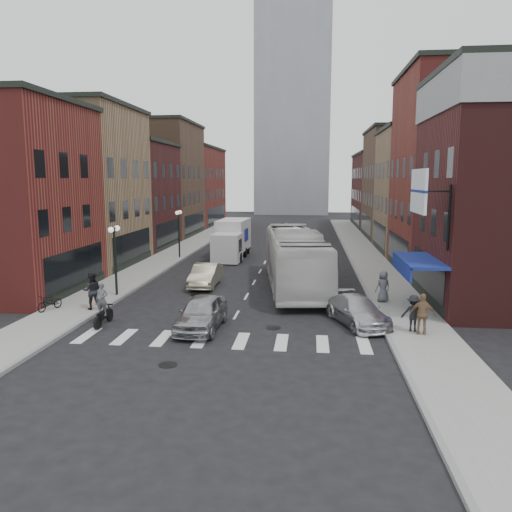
# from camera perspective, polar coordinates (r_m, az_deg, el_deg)

# --- Properties ---
(ground) EXTENTS (160.00, 160.00, 0.00)m
(ground) POSITION_cam_1_polar(r_m,az_deg,el_deg) (24.24, -2.62, -7.37)
(ground) COLOR black
(ground) RESTS_ON ground
(sidewalk_left) EXTENTS (3.00, 74.00, 0.15)m
(sidewalk_left) POSITION_cam_1_polar(r_m,az_deg,el_deg) (47.08, -8.78, 0.56)
(sidewalk_left) COLOR gray
(sidewalk_left) RESTS_ON ground
(sidewalk_right) EXTENTS (3.00, 74.00, 0.15)m
(sidewalk_right) POSITION_cam_1_polar(r_m,az_deg,el_deg) (45.76, 12.26, 0.22)
(sidewalk_right) COLOR gray
(sidewalk_right) RESTS_ON ground
(curb_left) EXTENTS (0.20, 74.00, 0.16)m
(curb_left) POSITION_cam_1_polar(r_m,az_deg,el_deg) (46.73, -7.00, 0.44)
(curb_left) COLOR gray
(curb_left) RESTS_ON ground
(curb_right) EXTENTS (0.20, 74.00, 0.16)m
(curb_right) POSITION_cam_1_polar(r_m,az_deg,el_deg) (45.64, 10.39, 0.16)
(curb_right) COLOR gray
(curb_right) RESTS_ON ground
(crosswalk_stripes) EXTENTS (12.00, 2.20, 0.01)m
(crosswalk_stripes) POSITION_cam_1_polar(r_m,az_deg,el_deg) (21.42, -3.86, -9.59)
(crosswalk_stripes) COLOR silver
(crosswalk_stripes) RESTS_ON ground
(bldg_left_mid_a) EXTENTS (10.30, 10.20, 12.30)m
(bldg_left_mid_a) POSITION_cam_1_polar(r_m,az_deg,el_deg) (41.41, -20.68, 7.42)
(bldg_left_mid_a) COLOR #8A6E4C
(bldg_left_mid_a) RESTS_ON ground
(bldg_left_mid_b) EXTENTS (10.30, 10.20, 10.30)m
(bldg_left_mid_b) POSITION_cam_1_polar(r_m,az_deg,el_deg) (50.57, -15.50, 6.69)
(bldg_left_mid_b) COLOR #411717
(bldg_left_mid_b) RESTS_ON ground
(bldg_left_far_a) EXTENTS (10.30, 12.20, 13.30)m
(bldg_left_far_a) POSITION_cam_1_polar(r_m,az_deg,el_deg) (60.91, -11.73, 8.54)
(bldg_left_far_a) COLOR brown
(bldg_left_far_a) RESTS_ON ground
(bldg_left_far_b) EXTENTS (10.30, 16.20, 11.30)m
(bldg_left_far_b) POSITION_cam_1_polar(r_m,az_deg,el_deg) (74.37, -8.38, 7.88)
(bldg_left_far_b) COLOR maroon
(bldg_left_far_b) RESTS_ON ground
(bldg_right_mid_a) EXTENTS (10.30, 10.20, 14.30)m
(bldg_right_mid_a) POSITION_cam_1_polar(r_m,az_deg,el_deg) (38.72, 23.58, 8.68)
(bldg_right_mid_a) COLOR maroon
(bldg_right_mid_a) RESTS_ON ground
(bldg_right_mid_b) EXTENTS (10.30, 10.20, 11.30)m
(bldg_right_mid_b) POSITION_cam_1_polar(r_m,az_deg,el_deg) (48.38, 19.96, 6.99)
(bldg_right_mid_b) COLOR #8A6E4C
(bldg_right_mid_b) RESTS_ON ground
(bldg_right_far_a) EXTENTS (10.30, 12.20, 12.30)m
(bldg_right_far_a) POSITION_cam_1_polar(r_m,az_deg,el_deg) (59.12, 17.46, 7.83)
(bldg_right_far_a) COLOR brown
(bldg_right_far_a) RESTS_ON ground
(bldg_right_far_b) EXTENTS (10.30, 16.20, 10.30)m
(bldg_right_far_b) POSITION_cam_1_polar(r_m,az_deg,el_deg) (72.92, 15.29, 7.25)
(bldg_right_far_b) COLOR #411717
(bldg_right_far_b) RESTS_ON ground
(awning_blue) EXTENTS (1.80, 5.00, 0.78)m
(awning_blue) POSITION_cam_1_polar(r_m,az_deg,el_deg) (26.38, 17.76, -0.61)
(awning_blue) COLOR navy
(awning_blue) RESTS_ON ground
(billboard_sign) EXTENTS (1.52, 3.00, 3.70)m
(billboard_sign) POSITION_cam_1_polar(r_m,az_deg,el_deg) (24.04, 18.30, 6.89)
(billboard_sign) COLOR black
(billboard_sign) RESTS_ON ground
(distant_tower) EXTENTS (14.00, 14.00, 50.00)m
(distant_tower) POSITION_cam_1_polar(r_m,az_deg,el_deg) (102.70, 4.31, 19.03)
(distant_tower) COLOR #9399A0
(distant_tower) RESTS_ON ground
(streetlamp_near) EXTENTS (0.32, 1.22, 4.11)m
(streetlamp_near) POSITION_cam_1_polar(r_m,az_deg,el_deg) (29.41, -15.84, 0.97)
(streetlamp_near) COLOR black
(streetlamp_near) RESTS_ON ground
(streetlamp_far) EXTENTS (0.32, 1.22, 4.11)m
(streetlamp_far) POSITION_cam_1_polar(r_m,az_deg,el_deg) (42.63, -8.81, 3.54)
(streetlamp_far) COLOR black
(streetlamp_far) RESTS_ON ground
(bike_rack) EXTENTS (0.08, 0.68, 0.80)m
(bike_rack) POSITION_cam_1_polar(r_m,az_deg,el_deg) (27.47, -18.12, -4.69)
(bike_rack) COLOR #D8590C
(bike_rack) RESTS_ON sidewalk_left
(box_truck) EXTENTS (2.53, 7.57, 3.25)m
(box_truck) POSITION_cam_1_polar(r_m,az_deg,el_deg) (42.70, -2.80, 1.88)
(box_truck) COLOR silver
(box_truck) RESTS_ON ground
(motorcycle_rider) EXTENTS (0.56, 1.99, 2.03)m
(motorcycle_rider) POSITION_cam_1_polar(r_m,az_deg,el_deg) (24.23, -17.12, -5.45)
(motorcycle_rider) COLOR black
(motorcycle_rider) RESTS_ON ground
(transit_bus) EXTENTS (4.68, 13.40, 3.65)m
(transit_bus) POSITION_cam_1_polar(r_m,az_deg,el_deg) (31.12, 4.47, -0.32)
(transit_bus) COLOR silver
(transit_bus) RESTS_ON ground
(sedan_left_near) EXTENTS (1.95, 4.48, 1.50)m
(sedan_left_near) POSITION_cam_1_polar(r_m,az_deg,el_deg) (22.83, -6.23, -6.48)
(sedan_left_near) COLOR #A3A3A8
(sedan_left_near) RESTS_ON ground
(sedan_left_far) EXTENTS (1.53, 4.31, 1.42)m
(sedan_left_far) POSITION_cam_1_polar(r_m,az_deg,el_deg) (31.72, -5.80, -2.22)
(sedan_left_far) COLOR beige
(sedan_left_far) RESTS_ON ground
(curb_car) EXTENTS (3.24, 4.79, 1.29)m
(curb_car) POSITION_cam_1_polar(r_m,az_deg,el_deg) (23.91, 11.51, -6.17)
(curb_car) COLOR silver
(curb_car) RESTS_ON ground
(parked_bicycle) EXTENTS (1.01, 1.60, 0.80)m
(parked_bicycle) POSITION_cam_1_polar(r_m,az_deg,el_deg) (27.44, -22.49, -4.94)
(parked_bicycle) COLOR black
(parked_bicycle) RESTS_ON sidewalk_left
(ped_left_solo) EXTENTS (1.07, 0.82, 1.94)m
(ped_left_solo) POSITION_cam_1_polar(r_m,az_deg,el_deg) (26.81, -18.23, -3.77)
(ped_left_solo) COLOR black
(ped_left_solo) RESTS_ON sidewalk_left
(ped_right_a) EXTENTS (1.14, 0.78, 1.61)m
(ped_right_a) POSITION_cam_1_polar(r_m,az_deg,el_deg) (22.95, 17.56, -6.25)
(ped_right_a) COLOR black
(ped_right_a) RESTS_ON sidewalk_right
(ped_right_b) EXTENTS (1.14, 0.76, 1.79)m
(ped_right_b) POSITION_cam_1_polar(r_m,az_deg,el_deg) (22.56, 18.51, -6.32)
(ped_right_b) COLOR #846243
(ped_right_b) RESTS_ON sidewalk_right
(ped_right_c) EXTENTS (0.99, 0.85, 1.70)m
(ped_right_c) POSITION_cam_1_polar(r_m,az_deg,el_deg) (27.91, 14.32, -3.36)
(ped_right_c) COLOR slate
(ped_right_c) RESTS_ON sidewalk_right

